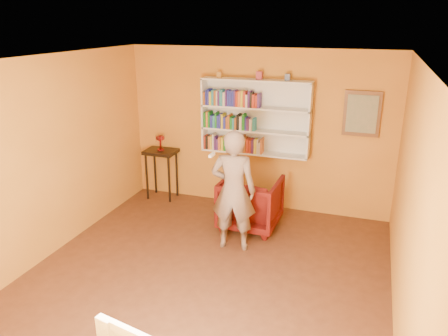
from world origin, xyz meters
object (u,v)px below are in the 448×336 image
(armchair, at_px, (251,203))
(console_table, at_px, (161,158))
(bookshelf, at_px, (256,117))
(person, at_px, (233,191))
(ruby_lustre, at_px, (160,139))

(armchair, bearing_deg, console_table, -17.12)
(bookshelf, height_order, person, bookshelf)
(console_table, xyz_separation_m, ruby_lustre, (0.00, -0.00, 0.35))
(bookshelf, bearing_deg, person, -86.48)
(ruby_lustre, relative_size, armchair, 0.30)
(armchair, bearing_deg, bookshelf, -77.60)
(bookshelf, relative_size, armchair, 2.01)
(armchair, height_order, person, person)
(bookshelf, distance_m, ruby_lustre, 1.78)
(ruby_lustre, distance_m, person, 2.24)
(bookshelf, xyz_separation_m, person, (0.09, -1.49, -0.73))
(person, bearing_deg, bookshelf, -93.44)
(bookshelf, xyz_separation_m, console_table, (-1.70, -0.16, -0.84))
(console_table, xyz_separation_m, person, (1.79, -1.33, 0.12))
(console_table, height_order, person, person)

